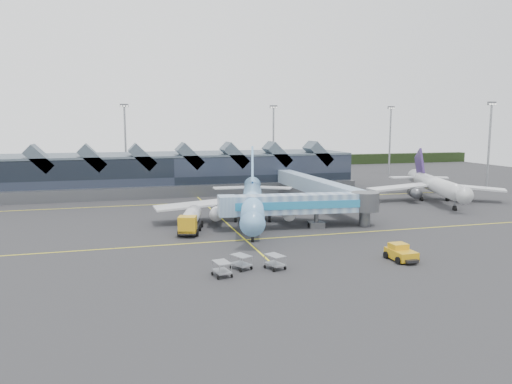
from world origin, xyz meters
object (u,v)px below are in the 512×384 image
object	(u,v)px
fuel_truck	(191,219)
regional_jet	(435,185)
jet_bridge	(309,204)
main_airliner	(252,200)
pushback_tug	(401,253)

from	to	relation	value
fuel_truck	regional_jet	bearing A→B (deg)	31.77
jet_bridge	fuel_truck	bearing A→B (deg)	177.59
main_airliner	regional_jet	size ratio (longest dim) A/B	1.21
jet_bridge	main_airliner	bearing A→B (deg)	141.38
jet_bridge	pushback_tug	world-z (taller)	jet_bridge
regional_jet	jet_bridge	size ratio (longest dim) A/B	1.20
main_airliner	fuel_truck	bearing A→B (deg)	-142.09
main_airliner	fuel_truck	xyz separation A→B (m)	(-11.47, -4.75, -1.76)
fuel_truck	main_airliner	bearing A→B (deg)	38.19
fuel_truck	pushback_tug	world-z (taller)	fuel_truck
main_airliner	pushback_tug	world-z (taller)	main_airliner
regional_jet	pushback_tug	bearing A→B (deg)	-112.35
jet_bridge	regional_jet	bearing A→B (deg)	32.45
regional_jet	pushback_tug	xyz separation A→B (m)	(-33.47, -40.27, -2.68)
fuel_truck	pushback_tug	distance (m)	33.22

